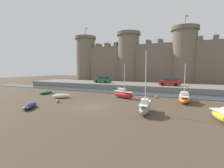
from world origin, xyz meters
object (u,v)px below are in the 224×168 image
object	(u,v)px
mooring_buoy_near_channel	(58,101)
car_quay_centre_west	(170,82)
rowboat_near_channel_right	(30,106)
mooring_buoy_off_centre	(156,97)
car_quay_west	(103,80)
rowboat_midflat_left	(46,92)
sailboat_foreground_right	(145,107)
sailboat_midflat_right	(184,98)
sailboat_midflat_centre	(123,94)
rowboat_near_channel_left	(62,96)

from	to	relation	value
mooring_buoy_near_channel	car_quay_centre_west	size ratio (longest dim) A/B	0.11
rowboat_near_channel_right	mooring_buoy_off_centre	bearing A→B (deg)	49.91
car_quay_west	mooring_buoy_near_channel	bearing A→B (deg)	-79.47
mooring_buoy_near_channel	car_quay_west	size ratio (longest dim) A/B	0.11
rowboat_midflat_left	mooring_buoy_off_centre	distance (m)	19.69
rowboat_midflat_left	sailboat_foreground_right	bearing A→B (deg)	-15.66
mooring_buoy_near_channel	sailboat_midflat_right	bearing A→B (deg)	26.99
rowboat_midflat_left	rowboat_near_channel_right	size ratio (longest dim) A/B	0.94
sailboat_midflat_centre	rowboat_near_channel_right	size ratio (longest dim) A/B	1.64
sailboat_midflat_centre	mooring_buoy_off_centre	bearing A→B (deg)	27.59
mooring_buoy_near_channel	car_quay_west	distance (m)	19.35
sailboat_foreground_right	car_quay_west	distance (m)	25.22
mooring_buoy_off_centre	car_quay_west	bearing A→B (deg)	148.28
rowboat_midflat_left	sailboat_midflat_right	bearing A→B (deg)	6.94
mooring_buoy_off_centre	car_quay_centre_west	distance (m)	9.28
sailboat_midflat_centre	rowboat_midflat_left	distance (m)	14.64
sailboat_midflat_right	mooring_buoy_near_channel	xyz separation A→B (m)	(-15.65, -7.97, -0.39)
mooring_buoy_near_channel	sailboat_midflat_centre	bearing A→B (deg)	47.36
rowboat_midflat_left	mooring_buoy_near_channel	distance (m)	9.30
mooring_buoy_near_channel	sailboat_foreground_right	bearing A→B (deg)	-2.51
car_quay_west	rowboat_near_channel_left	bearing A→B (deg)	-84.75
rowboat_near_channel_left	rowboat_midflat_left	size ratio (longest dim) A/B	0.86
sailboat_midflat_centre	rowboat_midflat_left	xyz separation A→B (m)	(-14.47, -2.17, -0.34)
rowboat_near_channel_left	car_quay_west	distance (m)	16.17
sailboat_foreground_right	mooring_buoy_near_channel	xyz separation A→B (m)	(-12.44, 0.54, -0.46)
mooring_buoy_off_centre	rowboat_near_channel_left	bearing A→B (deg)	-153.13
sailboat_midflat_centre	car_quay_centre_west	xyz separation A→B (m)	(5.49, 11.51, 1.35)
mooring_buoy_off_centre	car_quay_west	world-z (taller)	car_quay_west
car_quay_west	sailboat_midflat_right	bearing A→B (deg)	-29.78
rowboat_midflat_left	sailboat_midflat_centre	bearing A→B (deg)	8.51
rowboat_near_channel_right	car_quay_centre_west	distance (m)	26.31
rowboat_near_channel_right	car_quay_centre_west	size ratio (longest dim) A/B	0.80
sailboat_foreground_right	car_quay_west	size ratio (longest dim) A/B	1.56
rowboat_near_channel_right	rowboat_near_channel_left	bearing A→B (deg)	103.08
sailboat_foreground_right	rowboat_near_channel_right	bearing A→B (deg)	-163.89
car_quay_west	sailboat_foreground_right	bearing A→B (deg)	-50.67
sailboat_midflat_right	car_quay_centre_west	size ratio (longest dim) A/B	1.32
rowboat_near_channel_left	car_quay_west	xyz separation A→B (m)	(-1.47, 16.02, 1.62)
sailboat_foreground_right	rowboat_midflat_left	world-z (taller)	sailboat_foreground_right
sailboat_foreground_right	rowboat_near_channel_right	xyz separation A→B (m)	(-12.82, -3.70, -0.37)
sailboat_foreground_right	mooring_buoy_off_centre	bearing A→B (deg)	95.89
car_quay_centre_west	sailboat_foreground_right	bearing A→B (deg)	-89.29
rowboat_near_channel_right	mooring_buoy_off_centre	size ratio (longest dim) A/B	7.97
sailboat_midflat_centre	rowboat_near_channel_right	bearing A→B (deg)	-121.59
rowboat_near_channel_left	rowboat_midflat_left	xyz separation A→B (m)	(-5.72, 2.20, -0.07)
sailboat_foreground_right	sailboat_midflat_centre	bearing A→B (deg)	126.21
sailboat_midflat_centre	sailboat_midflat_right	world-z (taller)	sailboat_midflat_centre
sailboat_midflat_centre	car_quay_centre_west	size ratio (longest dim) A/B	1.31
rowboat_near_channel_left	mooring_buoy_off_centre	xyz separation A→B (m)	(13.43, 6.81, -0.17)
rowboat_midflat_left	car_quay_west	bearing A→B (deg)	72.93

